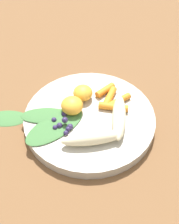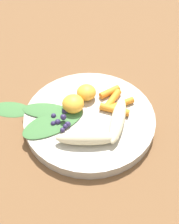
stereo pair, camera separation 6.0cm
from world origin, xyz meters
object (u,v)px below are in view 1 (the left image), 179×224
at_px(bowl, 89,119).
at_px(orange_segment_near, 72,105).
at_px(kale_leaf_stray, 7,118).
at_px(banana_peeled_right, 93,138).
at_px(banana_peeled_left, 119,117).

relative_size(bowl, orange_segment_near, 5.97).
height_order(orange_segment_near, kale_leaf_stray, orange_segment_near).
distance_m(banana_peeled_right, orange_segment_near, 0.10).
bearing_deg(banana_peeled_left, banana_peeled_right, 140.79).
xyz_separation_m(bowl, orange_segment_near, (-0.01, 0.04, 0.03)).
relative_size(banana_peeled_right, orange_segment_near, 2.61).
bearing_deg(bowl, banana_peeled_right, -138.98).
height_order(bowl, banana_peeled_right, banana_peeled_right).
bearing_deg(banana_peeled_right, kale_leaf_stray, 147.50).
height_order(banana_peeled_left, banana_peeled_right, same).
bearing_deg(bowl, orange_segment_near, 108.70).
distance_m(orange_segment_near, kale_leaf_stray, 0.15).
xyz_separation_m(banana_peeled_left, kale_leaf_stray, (-0.12, 0.22, -0.04)).
height_order(bowl, kale_leaf_stray, bowl).
height_order(banana_peeled_right, kale_leaf_stray, banana_peeled_right).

